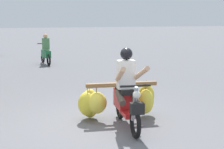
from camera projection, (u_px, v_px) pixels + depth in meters
ground_plane at (100, 128)px, 6.62m from camera, size 120.00×120.00×0.00m
motorbike_main_loaded at (117, 98)px, 6.89m from camera, size 1.75×1.86×1.58m
motorbike_distant_ahead_right at (46, 52)px, 15.16m from camera, size 0.51×1.62×1.40m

